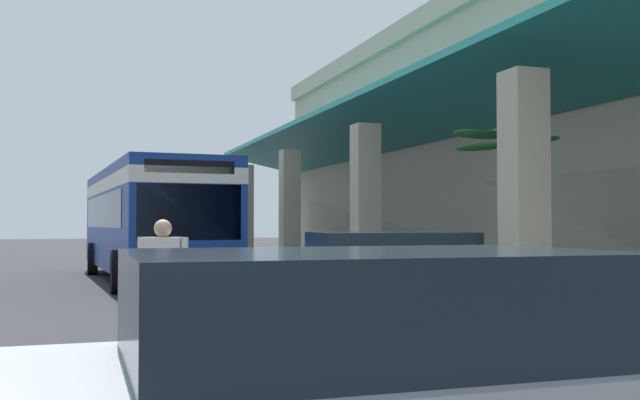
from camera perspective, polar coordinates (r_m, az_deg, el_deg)
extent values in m
plane|color=#2D2D30|center=(23.15, 7.81, -5.79)|extent=(120.00, 120.00, 0.00)
cube|color=#9E998E|center=(19.28, -3.41, -6.43)|extent=(29.77, 0.50, 0.12)
cube|color=#B2A88E|center=(23.74, 19.87, 2.88)|extent=(24.80, 11.04, 7.02)
cube|color=#C0B59A|center=(24.35, 19.78, 11.85)|extent=(25.10, 11.34, 0.60)
cube|color=#B2A88E|center=(28.56, -5.81, -1.17)|extent=(0.55, 0.55, 3.86)
cube|color=#B2A88E|center=(22.55, -2.37, -1.01)|extent=(0.55, 0.55, 3.86)
cube|color=#B2A88E|center=(16.68, 3.54, -0.72)|extent=(0.55, 0.55, 3.86)
cube|color=#B2A88E|center=(11.17, 15.53, -0.12)|extent=(0.55, 0.55, 3.86)
cube|color=#146B66|center=(20.21, 3.72, 5.58)|extent=(24.80, 3.16, 0.82)
cube|color=#19232D|center=(20.72, 7.95, -2.39)|extent=(20.84, 0.08, 2.40)
cube|color=navy|center=(21.29, -13.08, -1.47)|extent=(11.13, 3.20, 2.75)
cube|color=silver|center=(21.31, -13.06, 1.02)|extent=(11.15, 3.23, 0.36)
cube|color=#19232D|center=(21.58, -13.20, -0.87)|extent=(9.38, 3.13, 0.90)
cube|color=#19232D|center=(15.90, -10.06, -0.93)|extent=(0.19, 2.24, 1.20)
cube|color=black|center=(15.94, -10.03, 2.56)|extent=(0.18, 1.94, 0.28)
cube|color=black|center=(15.82, -9.99, -6.00)|extent=(0.35, 2.46, 0.24)
cube|color=silver|center=(16.08, -6.92, -4.88)|extent=(0.07, 0.24, 0.16)
cube|color=silver|center=(15.72, -13.24, -4.91)|extent=(0.07, 0.24, 0.16)
cube|color=silver|center=(22.83, -13.63, 2.27)|extent=(2.50, 1.93, 0.24)
cylinder|color=black|center=(18.02, -7.30, -5.34)|extent=(1.00, 0.30, 1.00)
cylinder|color=black|center=(17.55, -15.42, -5.39)|extent=(1.00, 0.30, 1.00)
cylinder|color=black|center=(24.56, -11.25, -4.38)|extent=(1.00, 0.30, 1.00)
cylinder|color=black|center=(24.22, -17.21, -4.37)|extent=(1.00, 0.30, 1.00)
cube|color=#19232D|center=(3.83, 4.11, -8.01)|extent=(1.60, 2.48, 0.54)
cube|color=navy|center=(11.90, 6.43, -6.69)|extent=(2.18, 4.54, 0.66)
cube|color=#19232D|center=(11.80, 5.50, -3.81)|extent=(1.79, 2.59, 0.54)
cylinder|color=black|center=(13.32, 11.21, -7.35)|extent=(0.64, 0.22, 0.64)
cylinder|color=black|center=(11.72, 14.92, -8.09)|extent=(0.64, 0.22, 0.64)
cylinder|color=black|center=(12.39, -1.59, -7.81)|extent=(0.64, 0.22, 0.64)
cylinder|color=black|center=(10.64, 0.42, -8.79)|extent=(0.64, 0.22, 0.64)
cylinder|color=#726651|center=(9.65, -12.36, -8.93)|extent=(0.16, 0.16, 0.82)
cylinder|color=#726651|center=(9.30, -11.89, -9.20)|extent=(0.16, 0.16, 0.82)
cube|color=silver|center=(9.41, -12.10, -4.71)|extent=(0.38, 0.53, 0.62)
sphere|color=tan|center=(9.40, -12.08, -2.15)|extent=(0.22, 0.22, 0.22)
cylinder|color=silver|center=(9.54, -13.70, -4.48)|extent=(0.09, 0.09, 0.56)
cylinder|color=silver|center=(9.29, -10.45, -4.57)|extent=(0.09, 0.09, 0.56)
cube|color=#4C4742|center=(12.34, 14.37, -8.18)|extent=(0.95, 0.95, 0.46)
cylinder|color=#332319|center=(12.32, 14.36, -7.06)|extent=(0.80, 0.80, 0.02)
cylinder|color=brown|center=(12.26, 14.32, -1.63)|extent=(0.16, 0.16, 2.35)
ellipsoid|color=#195123|center=(12.00, 16.15, 4.42)|extent=(1.05, 0.50, 0.18)
ellipsoid|color=#195123|center=(12.56, 15.92, 4.70)|extent=(0.24, 0.84, 0.18)
ellipsoid|color=#195123|center=(12.80, 14.45, 4.33)|extent=(0.87, 0.74, 0.17)
ellipsoid|color=#195123|center=(12.61, 12.32, 4.04)|extent=(1.02, 0.61, 0.16)
ellipsoid|color=#195123|center=(12.02, 12.32, 5.00)|extent=(0.33, 1.07, 0.18)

